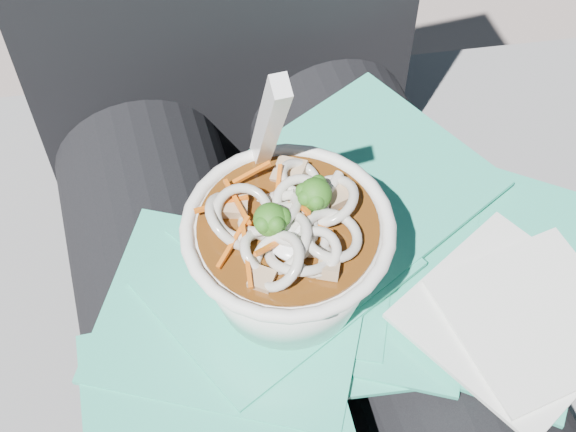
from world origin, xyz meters
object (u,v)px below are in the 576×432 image
object	(u,v)px
stone_ledge	(265,359)
plastic_bag	(327,277)
lap	(305,350)
person_body	(274,242)
udon_bowl	(288,248)

from	to	relation	value
stone_ledge	plastic_bag	size ratio (longest dim) A/B	2.39
stone_ledge	lap	world-z (taller)	lap
stone_ledge	person_body	bearing A→B (deg)	-90.00
stone_ledge	lap	bearing A→B (deg)	-90.00
stone_ledge	udon_bowl	size ratio (longest dim) A/B	5.24
person_body	udon_bowl	xyz separation A→B (m)	(-0.01, -0.09, 0.12)
stone_ledge	lap	distance (m)	0.34
lap	person_body	size ratio (longest dim) A/B	0.47
person_body	udon_bowl	distance (m)	0.15
stone_ledge	person_body	distance (m)	0.34
plastic_bag	udon_bowl	xyz separation A→B (m)	(-0.03, -0.01, 0.06)
stone_ledge	plastic_bag	xyz separation A→B (m)	(0.02, -0.14, 0.40)
person_body	lap	bearing A→B (deg)	-90.00
stone_ledge	plastic_bag	distance (m)	0.42
stone_ledge	lap	xyz separation A→B (m)	(0.00, -0.15, 0.31)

